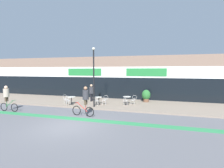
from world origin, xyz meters
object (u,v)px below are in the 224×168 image
Objects in this scene: bistro_table_2 at (127,99)px; pedestrian_near_end at (91,91)px; bistro_table_0 at (71,99)px; cafe_chair_2_near at (126,100)px; cafe_chair_1_side at (105,99)px; cafe_chair_2_side at (134,99)px; cafe_chair_1_near at (96,100)px; bistro_table_1 at (99,99)px; cyclist_1 at (85,99)px; lamp_post at (94,73)px; cafe_chair_0_near at (68,100)px; cyclist_0 at (7,97)px; planter_pot at (146,96)px; cafe_chair_0_side at (66,99)px.

bistro_table_2 is 3.94m from pedestrian_near_end.
bistro_table_0 is 0.87× the size of cafe_chair_2_near.
cafe_chair_2_side is at bearing -171.80° from cafe_chair_1_side.
cafe_chair_1_near reaches higher than bistro_table_2.
cafe_chair_2_side is at bearing 14.34° from bistro_table_0.
pedestrian_near_end is at bearing 76.54° from cafe_chair_2_near.
cyclist_1 is at bearing -83.95° from bistro_table_1.
lamp_post is at bearing 120.18° from cafe_chair_2_near.
cyclist_0 is at bearing 129.53° from cafe_chair_0_near.
bistro_table_2 is at bearing 16.09° from bistro_table_0.
planter_pot is 5.63m from pedestrian_near_end.
cafe_chair_0_near is 5.25m from cafe_chair_2_near.
bistro_table_1 is 3.91m from cyclist_1.
bistro_table_2 is 0.84× the size of cafe_chair_2_side.
lamp_post reaches higher than cafe_chair_0_side.
cafe_chair_0_side is 1.00× the size of cafe_chair_1_near.
pedestrian_near_end is at bearing 117.85° from lamp_post.
cafe_chair_1_near is at bearing -89.55° from bistro_table_1.
cafe_chair_1_side is at bearing 13.54° from cafe_chair_0_side.
lamp_post is (-0.01, -0.52, 2.48)m from cafe_chair_1_near.
cyclist_1 is (-2.78, -4.59, 0.63)m from cafe_chair_2_side.
planter_pot is (0.99, 1.81, 0.14)m from cafe_chair_2_side.
lamp_post is at bearing -59.83° from pedestrian_near_end.
cafe_chair_0_side and cafe_chair_2_side have the same top height.
cyclist_1 is at bearing 155.16° from cafe_chair_2_near.
cafe_chair_1_near is 2.53m from lamp_post.
cafe_chair_0_side is at bearing 46.54° from cyclist_0.
bistro_table_0 is at bearing 41.43° from cyclist_0.
cafe_chair_0_side is 4.83m from cyclist_0.
cafe_chair_2_near is at bearing 26.63° from lamp_post.
cyclist_1 reaches higher than cafe_chair_1_side.
planter_pot reaches higher than cafe_chair_1_side.
bistro_table_0 is at bearing -163.91° from bistro_table_2.
cafe_chair_0_near and cafe_chair_2_near have the same top height.
cafe_chair_0_side is at bearing -36.28° from cyclist_1.
cyclist_1 is (6.74, 0.40, 0.05)m from cyclist_0.
lamp_post reaches higher than cafe_chair_0_near.
cafe_chair_1_side is (-1.94, -0.75, -0.02)m from bistro_table_2.
bistro_table_2 is (5.05, 1.46, 0.01)m from bistro_table_0.
bistro_table_0 is 0.87× the size of cafe_chair_1_near.
bistro_table_2 is at bearing -5.87° from pedestrian_near_end.
bistro_table_1 is 3.27m from cafe_chair_2_side.
cafe_chair_1_side is at bearing 30.16° from cyclist_0.
cafe_chair_0_near is 1.00× the size of cafe_chair_2_near.
bistro_table_1 is at bearing 32.54° from cyclist_0.
lamp_post is 2.48× the size of cyclist_0.
lamp_post is (2.48, 0.17, 2.48)m from cafe_chair_0_near.
cyclist_0 reaches higher than bistro_table_1.
planter_pot is 0.59× the size of cyclist_0.
cafe_chair_1_near is (2.49, 0.69, 0.00)m from cafe_chair_0_near.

